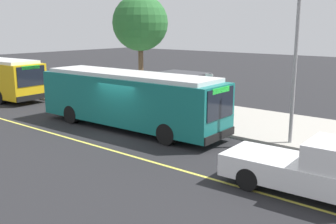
{
  "coord_description": "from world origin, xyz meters",
  "views": [
    {
      "loc": [
        14.01,
        -13.28,
        5.24
      ],
      "look_at": [
        2.3,
        0.92,
        1.26
      ],
      "focal_mm": 42.23,
      "sensor_mm": 36.0,
      "label": 1
    }
  ],
  "objects_px": {
    "waiting_bench": "(181,105)",
    "pickup_truck": "(316,170)",
    "transit_bus_main": "(129,98)",
    "pedestrian_commuter": "(147,95)",
    "route_sign_post": "(209,93)"
  },
  "relations": [
    {
      "from": "waiting_bench",
      "to": "pedestrian_commuter",
      "type": "height_order",
      "value": "pedestrian_commuter"
    },
    {
      "from": "pickup_truck",
      "to": "route_sign_post",
      "type": "relative_size",
      "value": 1.96
    },
    {
      "from": "pickup_truck",
      "to": "route_sign_post",
      "type": "xyz_separation_m",
      "value": [
        -7.15,
        4.67,
        1.1
      ]
    },
    {
      "from": "pickup_truck",
      "to": "route_sign_post",
      "type": "bearing_deg",
      "value": 146.85
    },
    {
      "from": "waiting_bench",
      "to": "route_sign_post",
      "type": "relative_size",
      "value": 0.57
    },
    {
      "from": "transit_bus_main",
      "to": "waiting_bench",
      "type": "bearing_deg",
      "value": 88.41
    },
    {
      "from": "waiting_bench",
      "to": "route_sign_post",
      "type": "xyz_separation_m",
      "value": [
        3.27,
        -1.96,
        1.32
      ]
    },
    {
      "from": "transit_bus_main",
      "to": "route_sign_post",
      "type": "height_order",
      "value": "same"
    },
    {
      "from": "pickup_truck",
      "to": "transit_bus_main",
      "type": "bearing_deg",
      "value": 167.67
    },
    {
      "from": "transit_bus_main",
      "to": "waiting_bench",
      "type": "distance_m",
      "value": 4.44
    },
    {
      "from": "waiting_bench",
      "to": "pedestrian_commuter",
      "type": "relative_size",
      "value": 0.95
    },
    {
      "from": "transit_bus_main",
      "to": "pedestrian_commuter",
      "type": "height_order",
      "value": "transit_bus_main"
    },
    {
      "from": "waiting_bench",
      "to": "route_sign_post",
      "type": "height_order",
      "value": "route_sign_post"
    },
    {
      "from": "waiting_bench",
      "to": "pickup_truck",
      "type": "bearing_deg",
      "value": -32.49
    },
    {
      "from": "pickup_truck",
      "to": "waiting_bench",
      "type": "xyz_separation_m",
      "value": [
        -10.41,
        6.63,
        -0.22
      ]
    }
  ]
}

